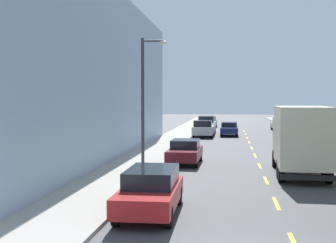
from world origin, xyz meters
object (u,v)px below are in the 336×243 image
parked_pickup_silver (204,129)px  parked_wagon_sky (286,127)px  parked_sedan_champagne (280,125)px  parked_sedan_burgundy (185,151)px  parked_suv_white (207,124)px  street_lamp (146,95)px  delivery_box_truck (300,137)px  moving_navy_sedan (229,129)px  parked_hatchback_black (302,136)px  parked_hatchback_teal (210,122)px  parked_wagon_red (151,190)px

parked_pickup_silver → parked_wagon_sky: size_ratio=1.13×
parked_sedan_champagne → parked_sedan_burgundy: (-8.72, -31.18, 0.00)m
parked_suv_white → parked_sedan_burgundy: bearing=-90.0°
street_lamp → parked_sedan_burgundy: bearing=70.6°
delivery_box_truck → parked_wagon_sky: delivery_box_truck is taller
delivery_box_truck → parked_suv_white: size_ratio=1.51×
parked_pickup_silver → moving_navy_sedan: (2.58, 2.02, -0.08)m
street_lamp → moving_navy_sedan: street_lamp is taller
parked_hatchback_black → parked_pickup_silver: size_ratio=0.75×
street_lamp → parked_wagon_sky: size_ratio=1.44×
parked_suv_white → parked_wagon_sky: bearing=-6.9°
parked_wagon_sky → parked_sedan_burgundy: (-8.76, -25.23, -0.05)m
parked_sedan_burgundy → parked_wagon_sky: bearing=70.9°
parked_suv_white → parked_hatchback_teal: (-0.06, 10.72, -0.23)m
parked_hatchback_black → parked_hatchback_teal: same height
parked_sedan_champagne → moving_navy_sedan: size_ratio=1.01×
parked_wagon_sky → moving_navy_sedan: bearing=-153.4°
parked_wagon_red → parked_pickup_silver: parked_pickup_silver is taller
street_lamp → delivery_box_truck: 8.07m
parked_hatchback_teal → parked_sedan_burgundy: bearing=-89.9°
street_lamp → parked_suv_white: 30.98m
parked_sedan_champagne → delivery_box_truck: bearing=-94.2°
delivery_box_truck → parked_hatchback_black: delivery_box_truck is taller
parked_hatchback_teal → parked_pickup_silver: bearing=-89.8°
parked_hatchback_black → parked_wagon_red: bearing=-108.7°
delivery_box_truck → parked_wagon_sky: 29.01m
parked_sedan_burgundy → parked_suv_white: bearing=90.0°
street_lamp → parked_hatchback_black: 20.87m
parked_sedan_champagne → parked_suv_white: parked_suv_white is taller
parked_hatchback_black → moving_navy_sedan: size_ratio=0.89×
street_lamp → parked_suv_white: (1.57, 30.78, -3.09)m
parked_sedan_burgundy → street_lamp: bearing=-109.4°
parked_wagon_red → street_lamp: bearing=101.4°
parked_wagon_red → parked_suv_white: size_ratio=0.98×
parked_wagon_red → parked_suv_white: parked_suv_white is taller
delivery_box_truck → moving_navy_sedan: 26.04m
parked_sedan_burgundy → parked_suv_white: size_ratio=0.94×
delivery_box_truck → moving_navy_sedan: size_ratio=1.61×
delivery_box_truck → parked_hatchback_teal: size_ratio=1.80×
parked_wagon_red → parked_hatchback_teal: (-0.09, 49.45, -0.05)m
parked_wagon_red → parked_sedan_champagne: size_ratio=1.04×
street_lamp → parked_wagon_red: street_lamp is taller
parked_hatchback_black → parked_hatchback_teal: (-8.81, 23.66, 0.00)m
parked_sedan_champagne → parked_wagon_sky: parked_wagon_sky is taller
parked_sedan_champagne → street_lamp: bearing=-106.1°
parked_wagon_red → moving_navy_sedan: parked_wagon_red is taller
parked_sedan_burgundy → delivery_box_truck: bearing=-30.5°
street_lamp → parked_sedan_champagne: (10.30, 35.66, -3.32)m
delivery_box_truck → parked_sedan_champagne: size_ratio=1.60×
parked_suv_white → moving_navy_sedan: parked_suv_white is taller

